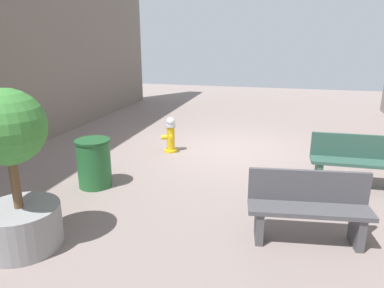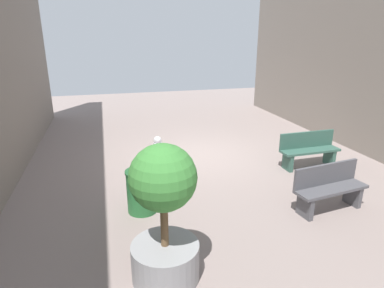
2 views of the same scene
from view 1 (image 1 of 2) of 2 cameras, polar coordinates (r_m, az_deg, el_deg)
ground_plane at (r=8.70m, az=5.74°, el=-0.90°), size 23.40×23.40×0.00m
fire_hydrant at (r=8.42m, az=-3.49°, el=1.52°), size 0.39×0.41×0.84m
bench_near at (r=7.08m, az=25.09°, el=-2.41°), size 1.64×0.48×0.95m
bench_far at (r=4.98m, az=18.19°, el=-9.49°), size 1.62×0.64×0.95m
planter_tree at (r=4.88m, az=-26.83°, el=-3.75°), size 0.99×0.99×2.07m
trash_bin at (r=6.67m, az=-15.48°, el=-2.97°), size 0.63×0.63×0.88m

